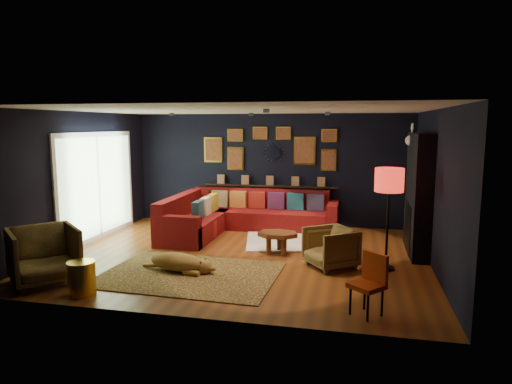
% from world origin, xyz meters
% --- Properties ---
extents(floor, '(6.50, 6.50, 0.00)m').
position_xyz_m(floor, '(0.00, 0.00, 0.00)').
color(floor, brown).
rests_on(floor, ground).
extents(room_walls, '(6.50, 6.50, 6.50)m').
position_xyz_m(room_walls, '(0.00, 0.00, 1.59)').
color(room_walls, black).
rests_on(room_walls, ground).
extents(sectional, '(3.41, 2.69, 0.86)m').
position_xyz_m(sectional, '(-0.61, 1.81, 0.32)').
color(sectional, maroon).
rests_on(sectional, ground).
extents(ledge, '(3.20, 0.12, 0.04)m').
position_xyz_m(ledge, '(0.00, 2.68, 0.92)').
color(ledge, black).
rests_on(ledge, room_walls).
extents(gallery_wall, '(3.15, 0.04, 1.02)m').
position_xyz_m(gallery_wall, '(-0.01, 2.72, 1.81)').
color(gallery_wall, gold).
rests_on(gallery_wall, room_walls).
extents(sunburst_mirror, '(0.47, 0.16, 0.47)m').
position_xyz_m(sunburst_mirror, '(0.10, 2.72, 1.70)').
color(sunburst_mirror, silver).
rests_on(sunburst_mirror, room_walls).
extents(fireplace, '(0.31, 1.60, 2.20)m').
position_xyz_m(fireplace, '(3.09, 0.90, 1.02)').
color(fireplace, black).
rests_on(fireplace, ground).
extents(deer_head, '(0.50, 0.28, 0.45)m').
position_xyz_m(deer_head, '(3.14, 1.40, 2.05)').
color(deer_head, white).
rests_on(deer_head, fireplace).
extents(sliding_door, '(0.06, 2.80, 2.20)m').
position_xyz_m(sliding_door, '(-3.22, 0.60, 1.10)').
color(sliding_door, white).
rests_on(sliding_door, ground).
extents(ceiling_spots, '(3.30, 2.50, 0.06)m').
position_xyz_m(ceiling_spots, '(-0.00, 0.80, 2.56)').
color(ceiling_spots, black).
rests_on(ceiling_spots, room_walls).
extents(shag_rug, '(2.39, 1.94, 0.03)m').
position_xyz_m(shag_rug, '(0.90, 1.16, 0.01)').
color(shag_rug, white).
rests_on(shag_rug, ground).
extents(leopard_rug, '(2.80, 2.05, 0.02)m').
position_xyz_m(leopard_rug, '(-0.54, -1.23, 0.01)').
color(leopard_rug, '#BD8B44').
rests_on(leopard_rug, ground).
extents(coffee_table, '(0.77, 0.59, 0.38)m').
position_xyz_m(coffee_table, '(0.61, 0.23, 0.33)').
color(coffee_table, brown).
rests_on(coffee_table, shag_rug).
extents(pouf, '(0.51, 0.51, 0.33)m').
position_xyz_m(pouf, '(-1.09, 1.08, 0.20)').
color(pouf, '#A31B1E').
rests_on(pouf, shag_rug).
extents(armchair_left, '(1.24, 1.25, 0.94)m').
position_xyz_m(armchair_left, '(-2.52, -2.05, 0.47)').
color(armchair_left, '#B18D42').
rests_on(armchair_left, ground).
extents(armchair_right, '(0.96, 0.97, 0.73)m').
position_xyz_m(armchair_right, '(1.60, -0.35, 0.37)').
color(armchair_right, '#B18D42').
rests_on(armchair_right, ground).
extents(gold_stool, '(0.38, 0.38, 0.47)m').
position_xyz_m(gold_stool, '(-1.70, -2.35, 0.24)').
color(gold_stool, gold).
rests_on(gold_stool, ground).
extents(orange_chair, '(0.51, 0.51, 0.77)m').
position_xyz_m(orange_chair, '(2.19, -2.17, 0.45)').
color(orange_chair, black).
rests_on(orange_chair, ground).
extents(floor_lamp, '(0.46, 0.46, 1.67)m').
position_xyz_m(floor_lamp, '(2.50, -0.27, 1.40)').
color(floor_lamp, black).
rests_on(floor_lamp, ground).
extents(dog, '(1.36, 0.82, 0.40)m').
position_xyz_m(dog, '(-0.80, -1.12, 0.22)').
color(dog, olive).
rests_on(dog, leopard_rug).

